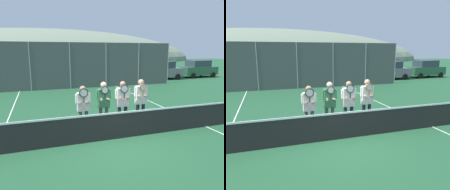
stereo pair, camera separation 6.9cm
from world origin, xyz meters
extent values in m
plane|color=#1E4C2D|center=(0.00, 0.00, 0.00)|extent=(120.00, 120.00, 0.00)
ellipsoid|color=slate|center=(0.00, 61.82, 0.00)|extent=(92.18, 51.21, 17.92)
cube|color=beige|center=(-1.49, 19.46, 1.60)|extent=(15.84, 5.00, 3.19)
cube|color=#3D4247|center=(-1.49, 19.46, 3.37)|extent=(16.34, 5.50, 0.36)
cylinder|color=gray|center=(-2.89, 10.47, 1.77)|extent=(0.06, 0.06, 3.55)
cylinder|color=gray|center=(0.00, 10.47, 1.77)|extent=(0.06, 0.06, 3.55)
cylinder|color=gray|center=(2.89, 10.47, 1.77)|extent=(0.06, 0.06, 3.55)
cylinder|color=gray|center=(5.79, 10.47, 1.77)|extent=(0.06, 0.06, 3.55)
cylinder|color=gray|center=(8.68, 10.47, 1.77)|extent=(0.06, 0.06, 3.55)
cube|color=#4C5451|center=(0.00, 10.47, 1.77)|extent=(17.36, 0.02, 3.55)
cube|color=black|center=(0.00, 0.00, 0.44)|extent=(9.86, 0.02, 0.88)
cube|color=white|center=(0.00, 0.00, 0.90)|extent=(9.86, 0.03, 0.06)
cube|color=white|center=(-3.73, 3.00, 0.00)|extent=(0.05, 16.00, 0.01)
cube|color=white|center=(3.73, 3.00, 0.00)|extent=(0.05, 16.00, 0.01)
cylinder|color=#56565B|center=(-1.05, 0.92, 0.41)|extent=(0.13, 0.13, 0.83)
cylinder|color=#56565B|center=(-0.83, 0.92, 0.41)|extent=(0.13, 0.13, 0.83)
cube|color=white|center=(-0.94, 0.92, 1.15)|extent=(0.41, 0.22, 0.65)
sphere|color=#997056|center=(-0.94, 0.92, 1.61)|extent=(0.22, 0.22, 0.22)
cylinder|color=white|center=(-1.17, 0.92, 1.28)|extent=(0.08, 0.08, 0.32)
cylinder|color=white|center=(-0.71, 0.92, 1.28)|extent=(0.08, 0.08, 0.32)
cylinder|color=#997056|center=(-1.04, 0.83, 1.14)|extent=(0.16, 0.27, 0.08)
cylinder|color=#997056|center=(-0.84, 0.83, 1.14)|extent=(0.16, 0.27, 0.08)
cylinder|color=black|center=(-0.94, 0.74, 1.26)|extent=(0.03, 0.03, 0.20)
torus|color=black|center=(-0.94, 0.74, 1.51)|extent=(0.32, 0.03, 0.32)
cylinder|color=silver|center=(-0.94, 0.74, 1.51)|extent=(0.27, 0.00, 0.27)
cylinder|color=#56565B|center=(-0.28, 0.97, 0.44)|extent=(0.13, 0.13, 0.87)
cylinder|color=#56565B|center=(-0.05, 0.97, 0.44)|extent=(0.13, 0.13, 0.87)
cube|color=#337047|center=(-0.17, 0.97, 1.22)|extent=(0.42, 0.22, 0.69)
sphere|color=#DBB293|center=(-0.17, 0.97, 1.71)|extent=(0.21, 0.21, 0.21)
cylinder|color=#337047|center=(-0.40, 0.97, 1.35)|extent=(0.08, 0.08, 0.34)
cylinder|color=#337047|center=(0.07, 0.97, 1.35)|extent=(0.08, 0.08, 0.34)
cylinder|color=#DBB293|center=(-0.27, 0.88, 1.20)|extent=(0.16, 0.27, 0.08)
cylinder|color=#DBB293|center=(-0.06, 0.88, 1.20)|extent=(0.16, 0.27, 0.08)
cylinder|color=black|center=(-0.17, 0.79, 1.32)|extent=(0.03, 0.03, 0.20)
torus|color=black|center=(-0.17, 0.79, 1.55)|extent=(0.28, 0.03, 0.28)
cylinder|color=silver|center=(-0.17, 0.79, 1.55)|extent=(0.23, 0.00, 0.23)
cylinder|color=#232838|center=(0.43, 0.89, 0.44)|extent=(0.13, 0.13, 0.88)
cylinder|color=#232838|center=(0.68, 0.89, 0.44)|extent=(0.13, 0.13, 0.88)
cube|color=white|center=(0.55, 0.89, 1.22)|extent=(0.46, 0.22, 0.69)
sphere|color=#997056|center=(0.55, 0.89, 1.72)|extent=(0.21, 0.21, 0.21)
cylinder|color=white|center=(0.30, 0.89, 1.36)|extent=(0.08, 0.08, 0.34)
cylinder|color=white|center=(0.81, 0.89, 1.36)|extent=(0.08, 0.08, 0.34)
cylinder|color=#997056|center=(0.44, 0.80, 1.21)|extent=(0.16, 0.27, 0.08)
cylinder|color=#997056|center=(0.67, 0.80, 1.21)|extent=(0.16, 0.27, 0.08)
cylinder|color=black|center=(0.55, 0.71, 1.33)|extent=(0.03, 0.03, 0.20)
torus|color=black|center=(0.55, 0.71, 1.57)|extent=(0.32, 0.03, 0.32)
cylinder|color=silver|center=(0.55, 0.71, 1.57)|extent=(0.26, 0.00, 0.26)
cylinder|color=#232838|center=(1.23, 0.99, 0.44)|extent=(0.13, 0.13, 0.89)
cylinder|color=#232838|center=(1.47, 0.99, 0.44)|extent=(0.13, 0.13, 0.89)
cube|color=white|center=(1.35, 0.99, 1.24)|extent=(0.43, 0.22, 0.70)
sphere|color=tan|center=(1.35, 0.99, 1.74)|extent=(0.22, 0.22, 0.22)
cylinder|color=white|center=(1.11, 0.99, 1.38)|extent=(0.08, 0.08, 0.35)
cylinder|color=white|center=(1.59, 0.99, 1.38)|extent=(0.08, 0.08, 0.35)
cylinder|color=tan|center=(1.24, 0.90, 1.22)|extent=(0.16, 0.27, 0.08)
cylinder|color=tan|center=(1.46, 0.90, 1.22)|extent=(0.16, 0.27, 0.08)
cylinder|color=#936033|center=(1.35, 0.81, 1.34)|extent=(0.03, 0.03, 0.20)
torus|color=#936033|center=(1.35, 0.81, 1.57)|extent=(0.29, 0.03, 0.29)
cylinder|color=silver|center=(1.35, 0.81, 1.57)|extent=(0.24, 0.00, 0.24)
cube|color=silver|center=(-5.31, 13.46, 0.68)|extent=(4.36, 1.79, 0.76)
cube|color=#2D3842|center=(-5.31, 13.46, 1.37)|extent=(2.40, 1.64, 0.62)
cylinder|color=black|center=(-3.89, 12.55, 0.30)|extent=(0.60, 0.16, 0.60)
cylinder|color=black|center=(-3.89, 14.37, 0.30)|extent=(0.60, 0.16, 0.60)
cube|color=maroon|center=(-0.30, 13.76, 0.69)|extent=(4.38, 1.70, 0.78)
cube|color=#2D3842|center=(-0.30, 13.76, 1.40)|extent=(2.41, 1.56, 0.64)
cylinder|color=black|center=(1.13, 12.89, 0.30)|extent=(0.60, 0.16, 0.60)
cylinder|color=black|center=(1.13, 14.63, 0.30)|extent=(0.60, 0.16, 0.60)
cylinder|color=black|center=(-1.72, 12.89, 0.30)|extent=(0.60, 0.16, 0.60)
cylinder|color=black|center=(-1.72, 14.63, 0.30)|extent=(0.60, 0.16, 0.60)
cube|color=#B2B7BC|center=(4.60, 13.43, 0.69)|extent=(4.13, 1.74, 0.77)
cube|color=#2D3842|center=(4.60, 13.43, 1.39)|extent=(2.27, 1.60, 0.63)
cylinder|color=black|center=(5.95, 12.54, 0.30)|extent=(0.60, 0.16, 0.60)
cylinder|color=black|center=(5.95, 14.32, 0.30)|extent=(0.60, 0.16, 0.60)
cylinder|color=black|center=(3.26, 12.54, 0.30)|extent=(0.60, 0.16, 0.60)
cylinder|color=black|center=(3.26, 14.32, 0.30)|extent=(0.60, 0.16, 0.60)
cube|color=slate|center=(9.59, 13.22, 0.73)|extent=(4.54, 1.89, 0.85)
cube|color=#2D3842|center=(9.59, 13.22, 1.50)|extent=(2.50, 1.74, 0.70)
cylinder|color=black|center=(11.06, 12.26, 0.30)|extent=(0.60, 0.16, 0.60)
cylinder|color=black|center=(11.06, 14.18, 0.30)|extent=(0.60, 0.16, 0.60)
cylinder|color=black|center=(8.11, 12.26, 0.30)|extent=(0.60, 0.16, 0.60)
cylinder|color=black|center=(8.11, 14.18, 0.30)|extent=(0.60, 0.16, 0.60)
cube|color=#285638|center=(14.53, 13.51, 0.73)|extent=(4.06, 1.85, 0.87)
cube|color=#2D3842|center=(14.53, 13.51, 1.52)|extent=(2.23, 1.70, 0.71)
cylinder|color=black|center=(15.85, 12.57, 0.30)|extent=(0.60, 0.16, 0.60)
cylinder|color=black|center=(15.85, 14.46, 0.30)|extent=(0.60, 0.16, 0.60)
cylinder|color=black|center=(13.21, 12.57, 0.30)|extent=(0.60, 0.16, 0.60)
cylinder|color=black|center=(13.21, 14.46, 0.30)|extent=(0.60, 0.16, 0.60)
camera|label=1|loc=(-2.38, -6.51, 2.93)|focal=35.00mm
camera|label=2|loc=(-2.32, -6.53, 2.93)|focal=35.00mm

